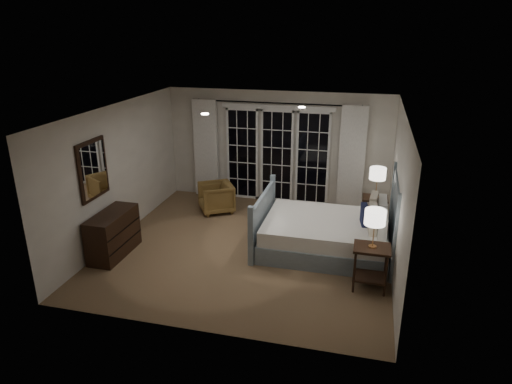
% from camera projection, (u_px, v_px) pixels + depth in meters
% --- Properties ---
extents(floor, '(5.00, 5.00, 0.00)m').
position_uv_depth(floor, '(249.00, 247.00, 8.33)').
color(floor, olive).
rests_on(floor, ground).
extents(ceiling, '(5.00, 5.00, 0.00)m').
position_uv_depth(ceiling, '(248.00, 111.00, 7.47)').
color(ceiling, white).
rests_on(ceiling, wall_back).
extents(wall_left, '(0.02, 5.00, 2.50)m').
position_uv_depth(wall_left, '(119.00, 172.00, 8.47)').
color(wall_left, silver).
rests_on(wall_left, floor).
extents(wall_right, '(0.02, 5.00, 2.50)m').
position_uv_depth(wall_right, '(398.00, 195.00, 7.33)').
color(wall_right, silver).
rests_on(wall_right, floor).
extents(wall_back, '(5.00, 0.02, 2.50)m').
position_uv_depth(wall_back, '(277.00, 147.00, 10.17)').
color(wall_back, silver).
rests_on(wall_back, floor).
extents(wall_front, '(5.00, 0.02, 2.50)m').
position_uv_depth(wall_front, '(196.00, 247.00, 5.62)').
color(wall_front, silver).
rests_on(wall_front, floor).
extents(french_doors, '(2.50, 0.04, 2.20)m').
position_uv_depth(french_doors, '(277.00, 155.00, 10.19)').
color(french_doors, black).
rests_on(french_doors, wall_back).
extents(curtain_rod, '(3.50, 0.03, 0.03)m').
position_uv_depth(curtain_rod, '(277.00, 103.00, 9.74)').
color(curtain_rod, black).
rests_on(curtain_rod, wall_back).
extents(curtain_left, '(0.55, 0.10, 2.25)m').
position_uv_depth(curtain_left, '(206.00, 148.00, 10.48)').
color(curtain_left, white).
rests_on(curtain_left, curtain_rod).
extents(curtain_right, '(0.55, 0.10, 2.25)m').
position_uv_depth(curtain_right, '(352.00, 158.00, 9.72)').
color(curtain_right, white).
rests_on(curtain_right, curtain_rod).
extents(downlight_a, '(0.12, 0.12, 0.01)m').
position_uv_depth(downlight_a, '(302.00, 107.00, 7.83)').
color(downlight_a, white).
rests_on(downlight_a, ceiling).
extents(downlight_b, '(0.12, 0.12, 0.01)m').
position_uv_depth(downlight_b, '(205.00, 114.00, 7.24)').
color(downlight_b, white).
rests_on(downlight_b, ceiling).
extents(bed, '(2.36, 1.70, 1.38)m').
position_uv_depth(bed, '(329.00, 233.00, 8.11)').
color(bed, gray).
rests_on(bed, floor).
extents(nightstand_left, '(0.55, 0.44, 0.71)m').
position_uv_depth(nightstand_left, '(371.00, 261.00, 6.88)').
color(nightstand_left, black).
rests_on(nightstand_left, floor).
extents(nightstand_right, '(0.49, 0.40, 0.64)m').
position_uv_depth(nightstand_right, '(374.00, 208.00, 9.01)').
color(nightstand_right, black).
rests_on(nightstand_right, floor).
extents(lamp_left, '(0.31, 0.31, 0.60)m').
position_uv_depth(lamp_left, '(375.00, 218.00, 6.63)').
color(lamp_left, '#BB834B').
rests_on(lamp_left, nightstand_left).
extents(lamp_right, '(0.31, 0.31, 0.61)m').
position_uv_depth(lamp_right, '(378.00, 174.00, 8.77)').
color(lamp_right, '#BB834B').
rests_on(lamp_right, nightstand_right).
extents(armchair, '(0.95, 0.94, 0.63)m').
position_uv_depth(armchair, '(216.00, 198.00, 9.84)').
color(armchair, brown).
rests_on(armchair, floor).
extents(dresser, '(0.47, 1.10, 0.78)m').
position_uv_depth(dresser, '(113.00, 234.00, 7.95)').
color(dresser, black).
rests_on(dresser, floor).
extents(mirror, '(0.05, 0.85, 1.00)m').
position_uv_depth(mirror, '(93.00, 170.00, 7.61)').
color(mirror, black).
rests_on(mirror, wall_left).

